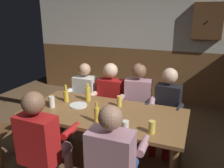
{
  "coord_description": "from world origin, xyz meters",
  "views": [
    {
      "loc": [
        1.04,
        -2.4,
        1.95
      ],
      "look_at": [
        0.0,
        0.22,
        1.05
      ],
      "focal_mm": 36.52,
      "sensor_mm": 36.0,
      "label": 1
    }
  ],
  "objects_px": {
    "bottle_1": "(66,95)",
    "pint_glass_2": "(152,127)",
    "person_4": "(42,140)",
    "plate_0": "(78,105)",
    "pint_glass_1": "(125,126)",
    "person_3": "(166,107)",
    "pint_glass_0": "(52,102)",
    "wall_dart_cabinet": "(208,21)",
    "person_1": "(109,98)",
    "person_5": "(113,158)",
    "person_2": "(137,102)",
    "person_0": "(83,96)",
    "pint_glass_3": "(51,100)",
    "bottle_0": "(88,94)",
    "pint_glass_4": "(119,101)",
    "bottle_2": "(97,114)",
    "dining_table": "(104,119)"
  },
  "relations": [
    {
      "from": "bottle_2",
      "to": "pint_glass_2",
      "type": "distance_m",
      "value": 0.62
    },
    {
      "from": "person_4",
      "to": "plate_0",
      "type": "distance_m",
      "value": 0.76
    },
    {
      "from": "person_4",
      "to": "plate_0",
      "type": "relative_size",
      "value": 5.38
    },
    {
      "from": "bottle_1",
      "to": "pint_glass_4",
      "type": "height_order",
      "value": "bottle_1"
    },
    {
      "from": "person_3",
      "to": "pint_glass_0",
      "type": "relative_size",
      "value": 8.22
    },
    {
      "from": "pint_glass_0",
      "to": "pint_glass_4",
      "type": "height_order",
      "value": "pint_glass_0"
    },
    {
      "from": "person_2",
      "to": "person_0",
      "type": "bearing_deg",
      "value": -8.17
    },
    {
      "from": "dining_table",
      "to": "bottle_1",
      "type": "distance_m",
      "value": 0.66
    },
    {
      "from": "pint_glass_0",
      "to": "wall_dart_cabinet",
      "type": "bearing_deg",
      "value": 56.88
    },
    {
      "from": "person_2",
      "to": "pint_glass_3",
      "type": "xyz_separation_m",
      "value": [
        -0.98,
        -0.72,
        0.15
      ]
    },
    {
      "from": "person_3",
      "to": "person_5",
      "type": "height_order",
      "value": "person_5"
    },
    {
      "from": "person_2",
      "to": "pint_glass_2",
      "type": "distance_m",
      "value": 1.08
    },
    {
      "from": "bottle_0",
      "to": "pint_glass_2",
      "type": "relative_size",
      "value": 1.81
    },
    {
      "from": "pint_glass_3",
      "to": "pint_glass_4",
      "type": "xyz_separation_m",
      "value": [
        0.87,
        0.26,
        0.01
      ]
    },
    {
      "from": "pint_glass_2",
      "to": "wall_dart_cabinet",
      "type": "xyz_separation_m",
      "value": [
        0.43,
        2.87,
        0.94
      ]
    },
    {
      "from": "bottle_0",
      "to": "person_0",
      "type": "bearing_deg",
      "value": 126.28
    },
    {
      "from": "pint_glass_3",
      "to": "wall_dart_cabinet",
      "type": "relative_size",
      "value": 0.17
    },
    {
      "from": "person_0",
      "to": "pint_glass_3",
      "type": "bearing_deg",
      "value": 84.38
    },
    {
      "from": "person_2",
      "to": "pint_glass_1",
      "type": "bearing_deg",
      "value": 90.41
    },
    {
      "from": "plate_0",
      "to": "pint_glass_4",
      "type": "relative_size",
      "value": 1.61
    },
    {
      "from": "bottle_0",
      "to": "bottle_2",
      "type": "distance_m",
      "value": 0.68
    },
    {
      "from": "person_1",
      "to": "bottle_1",
      "type": "height_order",
      "value": "person_1"
    },
    {
      "from": "dining_table",
      "to": "bottle_0",
      "type": "bearing_deg",
      "value": 143.36
    },
    {
      "from": "person_1",
      "to": "wall_dart_cabinet",
      "type": "bearing_deg",
      "value": -125.28
    },
    {
      "from": "pint_glass_2",
      "to": "pint_glass_3",
      "type": "relative_size",
      "value": 1.12
    },
    {
      "from": "plate_0",
      "to": "person_0",
      "type": "bearing_deg",
      "value": 113.69
    },
    {
      "from": "pint_glass_1",
      "to": "pint_glass_4",
      "type": "height_order",
      "value": "pint_glass_4"
    },
    {
      "from": "plate_0",
      "to": "pint_glass_3",
      "type": "relative_size",
      "value": 1.95
    },
    {
      "from": "pint_glass_1",
      "to": "pint_glass_0",
      "type": "bearing_deg",
      "value": 168.03
    },
    {
      "from": "person_1",
      "to": "person_5",
      "type": "relative_size",
      "value": 0.99
    },
    {
      "from": "person_4",
      "to": "pint_glass_0",
      "type": "height_order",
      "value": "person_4"
    },
    {
      "from": "bottle_1",
      "to": "pint_glass_2",
      "type": "distance_m",
      "value": 1.34
    },
    {
      "from": "person_1",
      "to": "person_5",
      "type": "xyz_separation_m",
      "value": [
        0.62,
        -1.39,
        0.0
      ]
    },
    {
      "from": "bottle_2",
      "to": "pint_glass_3",
      "type": "bearing_deg",
      "value": 162.08
    },
    {
      "from": "person_3",
      "to": "pint_glass_3",
      "type": "relative_size",
      "value": 10.28
    },
    {
      "from": "bottle_2",
      "to": "plate_0",
      "type": "bearing_deg",
      "value": 141.57
    },
    {
      "from": "person_5",
      "to": "pint_glass_1",
      "type": "xyz_separation_m",
      "value": [
        -0.01,
        0.35,
        0.15
      ]
    },
    {
      "from": "person_3",
      "to": "pint_glass_0",
      "type": "distance_m",
      "value": 1.57
    },
    {
      "from": "pint_glass_4",
      "to": "bottle_1",
      "type": "bearing_deg",
      "value": -171.84
    },
    {
      "from": "person_3",
      "to": "plate_0",
      "type": "xyz_separation_m",
      "value": [
        -1.05,
        -0.64,
        0.11
      ]
    },
    {
      "from": "person_1",
      "to": "bottle_2",
      "type": "relative_size",
      "value": 4.94
    },
    {
      "from": "wall_dart_cabinet",
      "to": "pint_glass_0",
      "type": "bearing_deg",
      "value": -123.12
    },
    {
      "from": "bottle_1",
      "to": "wall_dart_cabinet",
      "type": "distance_m",
      "value": 3.12
    },
    {
      "from": "person_3",
      "to": "plate_0",
      "type": "relative_size",
      "value": 5.28
    },
    {
      "from": "person_0",
      "to": "pint_glass_4",
      "type": "relative_size",
      "value": 8.22
    },
    {
      "from": "plate_0",
      "to": "pint_glass_1",
      "type": "xyz_separation_m",
      "value": [
        0.78,
        -0.4,
        0.05
      ]
    },
    {
      "from": "person_4",
      "to": "dining_table",
      "type": "bearing_deg",
      "value": 62.29
    },
    {
      "from": "pint_glass_2",
      "to": "pint_glass_4",
      "type": "xyz_separation_m",
      "value": [
        -0.54,
        0.53,
        0.01
      ]
    },
    {
      "from": "person_0",
      "to": "person_5",
      "type": "bearing_deg",
      "value": 128.18
    },
    {
      "from": "person_1",
      "to": "person_5",
      "type": "bearing_deg",
      "value": 113.33
    }
  ]
}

